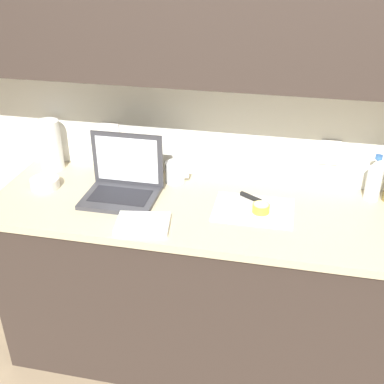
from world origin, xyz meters
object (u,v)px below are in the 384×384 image
(knife, at_px, (256,200))
(measuring_cup, at_px, (175,172))
(paper_towel_roll, at_px, (50,145))
(lemon_half_cut, at_px, (261,208))
(laptop, at_px, (123,182))
(bowl_white, at_px, (45,183))
(cutting_board, at_px, (253,210))
(bottle_oil_tall, at_px, (374,179))

(knife, height_order, measuring_cup, measuring_cup)
(paper_towel_roll, bearing_deg, lemon_half_cut, -11.85)
(laptop, relative_size, bowl_white, 2.47)
(cutting_board, xyz_separation_m, bottle_oil_tall, (0.52, 0.22, 0.09))
(paper_towel_roll, bearing_deg, cutting_board, -11.45)
(measuring_cup, relative_size, paper_towel_roll, 0.45)
(lemon_half_cut, xyz_separation_m, measuring_cup, (-0.44, 0.21, 0.02))
(cutting_board, bearing_deg, knife, 85.37)
(bottle_oil_tall, distance_m, paper_towel_roll, 1.57)
(laptop, relative_size, paper_towel_roll, 1.32)
(lemon_half_cut, distance_m, measuring_cup, 0.49)
(measuring_cup, bearing_deg, bowl_white, -162.41)
(laptop, relative_size, lemon_half_cut, 4.56)
(lemon_half_cut, relative_size, bottle_oil_tall, 0.34)
(lemon_half_cut, bearing_deg, bottle_oil_tall, 25.70)
(cutting_board, distance_m, measuring_cup, 0.45)
(bottle_oil_tall, xyz_separation_m, bowl_white, (-1.51, -0.21, -0.08))
(measuring_cup, height_order, paper_towel_roll, paper_towel_roll)
(bottle_oil_tall, height_order, paper_towel_roll, paper_towel_roll)
(measuring_cup, bearing_deg, bottle_oil_tall, 1.18)
(cutting_board, relative_size, bottle_oil_tall, 1.60)
(knife, distance_m, bottle_oil_tall, 0.54)
(laptop, xyz_separation_m, cutting_board, (0.60, -0.02, -0.06))
(cutting_board, bearing_deg, measuring_cup, 153.65)
(laptop, bearing_deg, lemon_half_cut, -3.51)
(bottle_oil_tall, height_order, measuring_cup, bottle_oil_tall)
(lemon_half_cut, bearing_deg, paper_towel_roll, 168.15)
(bowl_white, bearing_deg, paper_towel_roll, 105.82)
(lemon_half_cut, relative_size, bowl_white, 0.54)
(measuring_cup, relative_size, bowl_white, 0.84)
(laptop, xyz_separation_m, knife, (0.61, 0.04, -0.05))
(bottle_oil_tall, bearing_deg, bowl_white, -172.20)
(measuring_cup, bearing_deg, knife, -18.04)
(lemon_half_cut, height_order, bottle_oil_tall, bottle_oil_tall)
(bottle_oil_tall, bearing_deg, cutting_board, -157.11)
(lemon_half_cut, distance_m, paper_towel_roll, 1.12)
(laptop, relative_size, knife, 1.41)
(measuring_cup, xyz_separation_m, paper_towel_roll, (-0.65, 0.01, 0.08))
(lemon_half_cut, bearing_deg, knife, 108.66)
(bottle_oil_tall, relative_size, paper_towel_roll, 0.85)
(cutting_board, xyz_separation_m, bowl_white, (-1.00, 0.01, 0.02))
(knife, xyz_separation_m, paper_towel_roll, (-1.06, 0.15, 0.11))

